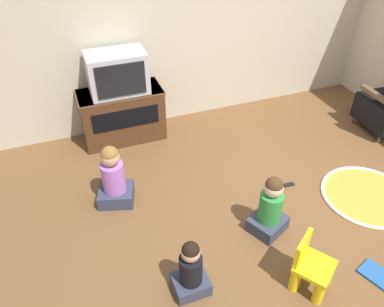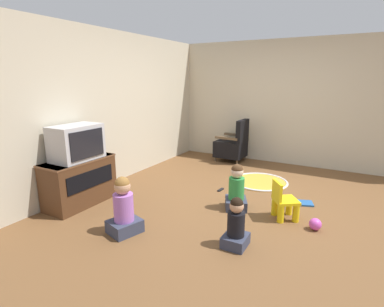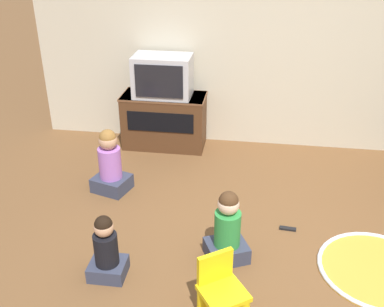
# 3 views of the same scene
# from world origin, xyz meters

# --- Properties ---
(ground_plane) EXTENTS (30.00, 30.00, 0.00)m
(ground_plane) POSITION_xyz_m (0.00, 0.00, 0.00)
(ground_plane) COLOR brown
(wall_back) EXTENTS (5.33, 0.12, 2.54)m
(wall_back) POSITION_xyz_m (-0.33, 2.34, 1.27)
(wall_back) COLOR beige
(wall_back) RESTS_ON ground_plane
(tv_cabinet) EXTENTS (1.01, 0.47, 0.66)m
(tv_cabinet) POSITION_xyz_m (-1.39, 2.03, 0.34)
(tv_cabinet) COLOR #4C2D19
(tv_cabinet) RESTS_ON ground_plane
(television) EXTENTS (0.67, 0.43, 0.49)m
(television) POSITION_xyz_m (-1.39, 2.01, 0.91)
(television) COLOR #B7B7BC
(television) RESTS_ON tv_cabinet
(yellow_kid_chair) EXTENTS (0.40, 0.40, 0.50)m
(yellow_kid_chair) POSITION_xyz_m (-0.44, -0.64, 0.20)
(yellow_kid_chair) COLOR yellow
(yellow_kid_chair) RESTS_ON ground_plane
(play_mat) EXTENTS (0.96, 0.96, 0.04)m
(play_mat) POSITION_xyz_m (0.78, 0.03, 0.01)
(play_mat) COLOR gold
(play_mat) RESTS_ON ground_plane
(child_watching_left) EXTENTS (0.42, 0.40, 0.64)m
(child_watching_left) POSITION_xyz_m (-0.45, 0.01, 0.28)
(child_watching_left) COLOR #33384C
(child_watching_left) RESTS_ON ground_plane
(child_watching_center) EXTENTS (0.29, 0.25, 0.56)m
(child_watching_center) POSITION_xyz_m (-1.36, -0.34, 0.24)
(child_watching_center) COLOR #33384C
(child_watching_center) RESTS_ON ground_plane
(child_watching_right) EXTENTS (0.42, 0.40, 0.69)m
(child_watching_right) POSITION_xyz_m (-1.72, 0.91, 0.30)
(child_watching_right) COLOR #33384C
(child_watching_right) RESTS_ON ground_plane
(book) EXTENTS (0.28, 0.32, 0.02)m
(book) POSITION_xyz_m (0.17, -0.79, 0.01)
(book) COLOR #235699
(book) RESTS_ON ground_plane
(remote_control) EXTENTS (0.15, 0.06, 0.02)m
(remote_control) POSITION_xyz_m (0.08, 0.47, 0.01)
(remote_control) COLOR black
(remote_control) RESTS_ON ground_plane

